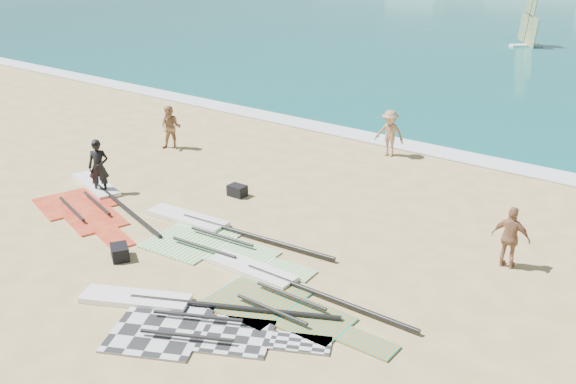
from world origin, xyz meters
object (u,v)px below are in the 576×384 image
Objects in this scene: rig_red at (94,200)px; person_wetsuit at (99,167)px; rig_green at (209,235)px; rig_grey at (178,316)px; beachgoer_mid at (390,133)px; gear_bag_near at (237,191)px; beachgoer_left at (171,128)px; rig_orange at (277,292)px; beachgoer_back at (511,238)px; gear_bag_far at (120,252)px.

rig_red is 3.42× the size of person_wetsuit.
rig_green and rig_red have the same top height.
rig_grey is 11.92m from beachgoer_mid.
beachgoer_left is at bearing 158.45° from gear_bag_near.
rig_orange is 10.21× the size of gear_bag_near.
beachgoer_left is (-6.24, 4.50, 0.75)m from rig_green.
beachgoer_back is (6.73, 3.13, 0.71)m from rig_green.
gear_bag_far is 4.58m from person_wetsuit.
beachgoer_back is at bearing 27.17° from rig_grey.
person_wetsuit is at bearing 10.75° from beachgoer_back.
rig_grey is at bearing -6.47° from rig_red.
rig_red is 3.90m from gear_bag_far.
rig_orange is 11.04m from beachgoer_left.
person_wetsuit is 4.57m from beachgoer_left.
gear_bag_far is 8.61m from beachgoer_left.
rig_red is 4.22m from gear_bag_near.
rig_grey is 2.22m from rig_orange.
beachgoer_left reaches higher than beachgoer_back.
beachgoer_back is at bearing -25.36° from person_wetsuit.
beachgoer_back reaches higher than gear_bag_far.
rig_orange is at bearing -62.24° from beachgoer_left.
rig_green is 4.80m from person_wetsuit.
rig_green is 7.73m from beachgoer_left.
rig_green is 7.46m from beachgoer_back.
rig_grey is 3.84m from rig_green.
gear_bag_near is 5.36m from beachgoer_left.
person_wetsuit is at bearing 141.48° from rig_red.
rig_red is at bearing 173.34° from rig_orange.
rig_grey is at bearing -86.60° from beachgoer_mid.
rig_green is 10.37× the size of gear_bag_far.
person_wetsuit reaches higher than rig_red.
person_wetsuit is 1.11× the size of beachgoer_back.
rig_grey is 11.40m from beachgoer_left.
rig_grey is 6.68m from gear_bag_near.
beachgoer_left is at bearing 128.16° from rig_red.
beachgoer_back reaches higher than rig_green.
rig_green is at bearing 97.43° from rig_grey.
rig_grey is at bearing -58.83° from gear_bag_near.
rig_red is at bearing -95.00° from person_wetsuit.
gear_bag_far is at bearing 31.38° from beachgoer_back.
rig_orange is at bearing -39.88° from gear_bag_near.
rig_grey is at bearing -17.75° from gear_bag_far.
rig_green is 8.65m from beachgoer_mid.
gear_bag_far reaches higher than rig_red.
rig_green is at bearing 21.83° from rig_red.
beachgoer_left is (-8.41, 7.67, 0.75)m from rig_grey.
rig_green is 3.48× the size of person_wetsuit.
gear_bag_far is (-4.06, -1.00, 0.12)m from rig_orange.
beachgoer_back is (4.57, 6.30, 0.71)m from rig_grey.
beachgoer_back is at bearing 35.00° from gear_bag_far.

